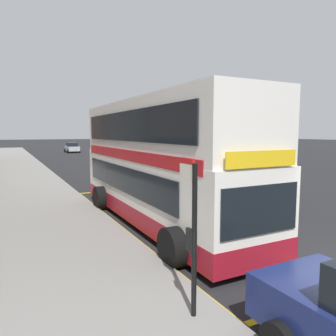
# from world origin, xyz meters

# --- Properties ---
(ground_plane) EXTENTS (260.00, 260.00, 0.00)m
(ground_plane) POSITION_xyz_m (0.00, 32.00, 0.00)
(ground_plane) COLOR black
(pavement_near) EXTENTS (6.00, 76.00, 0.14)m
(pavement_near) POSITION_xyz_m (-7.00, 32.00, 0.07)
(pavement_near) COLOR gray
(pavement_near) RESTS_ON ground
(double_decker_bus) EXTENTS (3.19, 10.49, 4.40)m
(double_decker_bus) POSITION_xyz_m (-2.46, 5.51, 2.06)
(double_decker_bus) COLOR white
(double_decker_bus) RESTS_ON ground
(bus_bay_markings) EXTENTS (3.13, 13.48, 0.01)m
(bus_bay_markings) POSITION_xyz_m (-2.43, 5.75, 0.01)
(bus_bay_markings) COLOR gold
(bus_bay_markings) RESTS_ON ground
(bus_stop_sign) EXTENTS (0.09, 0.51, 2.71)m
(bus_stop_sign) POSITION_xyz_m (-4.61, -0.36, 1.73)
(bus_stop_sign) COLOR black
(bus_stop_sign) RESTS_ON pavement_near
(parked_car_silver_ahead) EXTENTS (2.09, 4.20, 1.62)m
(parked_car_silver_ahead) POSITION_xyz_m (2.61, 49.38, 0.80)
(parked_car_silver_ahead) COLOR #B2B5BA
(parked_car_silver_ahead) RESTS_ON ground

